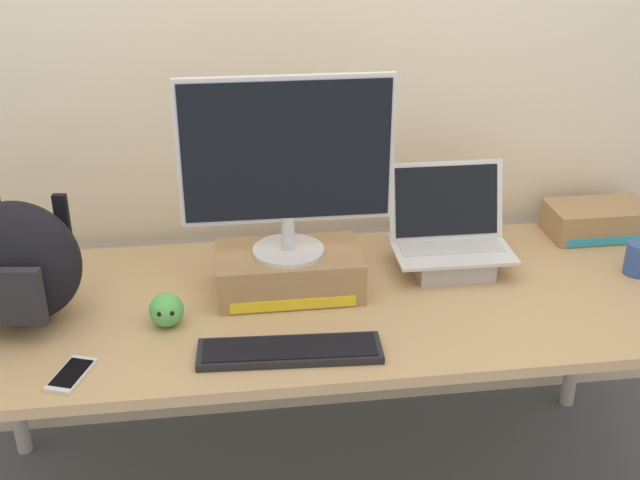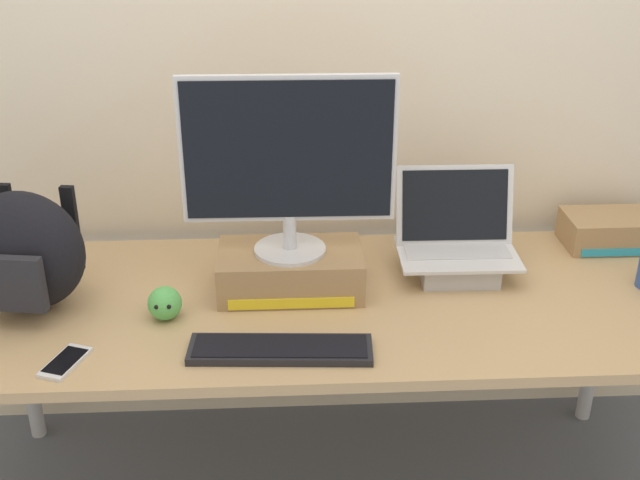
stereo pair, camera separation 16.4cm
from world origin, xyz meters
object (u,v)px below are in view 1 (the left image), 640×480
at_px(desktop_monitor, 287,162).
at_px(cell_phone, 72,374).
at_px(messenger_backpack, 18,263).
at_px(plush_toy, 167,310).
at_px(coffee_mug, 640,258).
at_px(open_laptop, 450,248).
at_px(external_keyboard, 290,351).
at_px(toner_box_yellow, 289,272).
at_px(toner_box_cyan, 598,220).

xyz_separation_m(desktop_monitor, cell_phone, (-0.55, -0.34, -0.38)).
height_order(messenger_backpack, plush_toy, messenger_backpack).
height_order(coffee_mug, cell_phone, coffee_mug).
bearing_deg(desktop_monitor, open_laptop, 10.03).
bearing_deg(open_laptop, desktop_monitor, -170.04).
bearing_deg(desktop_monitor, plush_toy, -156.59).
relative_size(desktop_monitor, cell_phone, 3.62).
bearing_deg(plush_toy, messenger_backpack, 167.74).
relative_size(open_laptop, cell_phone, 2.21).
bearing_deg(external_keyboard, messenger_backpack, 162.05).
height_order(desktop_monitor, messenger_backpack, desktop_monitor).
xyz_separation_m(toner_box_yellow, plush_toy, (-0.33, -0.14, -0.01)).
bearing_deg(external_keyboard, cell_phone, -174.32).
xyz_separation_m(open_laptop, coffee_mug, (0.54, -0.11, -0.01)).
xyz_separation_m(external_keyboard, toner_box_cyan, (1.06, 0.56, 0.04)).
bearing_deg(open_laptop, cell_phone, -157.16).
bearing_deg(open_laptop, coffee_mug, -11.00).
bearing_deg(toner_box_cyan, desktop_monitor, -166.84).
distance_m(coffee_mug, toner_box_cyan, 0.27).
bearing_deg(toner_box_cyan, external_keyboard, -152.04).
bearing_deg(messenger_backpack, open_laptop, 14.92).
xyz_separation_m(messenger_backpack, coffee_mug, (1.73, 0.02, -0.12)).
height_order(toner_box_yellow, messenger_backpack, messenger_backpack).
bearing_deg(desktop_monitor, messenger_backpack, -174.38).
height_order(toner_box_yellow, coffee_mug, toner_box_yellow).
relative_size(open_laptop, plush_toy, 3.83).
distance_m(external_keyboard, coffee_mug, 1.10).
distance_m(coffee_mug, cell_phone, 1.61).
height_order(external_keyboard, messenger_backpack, messenger_backpack).
distance_m(toner_box_yellow, coffee_mug, 1.03).
bearing_deg(desktop_monitor, external_keyboard, -94.71).
distance_m(plush_toy, toner_box_cyan, 1.41).
relative_size(open_laptop, toner_box_cyan, 1.09).
distance_m(desktop_monitor, plush_toy, 0.50).
height_order(toner_box_yellow, cell_phone, toner_box_yellow).
height_order(toner_box_yellow, desktop_monitor, desktop_monitor).
height_order(plush_toy, toner_box_cyan, toner_box_cyan).
distance_m(desktop_monitor, toner_box_cyan, 1.11).
xyz_separation_m(toner_box_yellow, external_keyboard, (-0.03, -0.32, -0.05)).
distance_m(desktop_monitor, messenger_backpack, 0.74).
distance_m(toner_box_yellow, plush_toy, 0.36).
bearing_deg(toner_box_yellow, desktop_monitor, -91.12).
height_order(external_keyboard, toner_box_cyan, toner_box_cyan).
xyz_separation_m(desktop_monitor, messenger_backpack, (-0.70, -0.06, -0.22)).
bearing_deg(external_keyboard, coffee_mug, 18.57).
height_order(external_keyboard, plush_toy, plush_toy).
height_order(external_keyboard, coffee_mug, coffee_mug).
xyz_separation_m(toner_box_yellow, cell_phone, (-0.55, -0.34, -0.05)).
bearing_deg(cell_phone, coffee_mug, 31.56).
bearing_deg(toner_box_yellow, plush_toy, -157.24).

